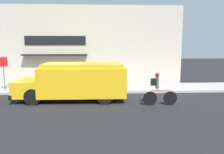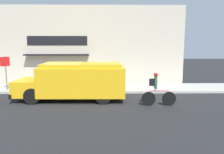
{
  "view_description": "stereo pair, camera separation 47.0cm",
  "coord_description": "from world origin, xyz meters",
  "views": [
    {
      "loc": [
        2.53,
        -13.58,
        3.07
      ],
      "look_at": [
        3.2,
        -0.2,
        1.1
      ],
      "focal_mm": 35.0,
      "sensor_mm": 36.0,
      "label": 1
    },
    {
      "loc": [
        3.0,
        -13.6,
        3.07
      ],
      "look_at": [
        3.2,
        -0.2,
        1.1
      ],
      "focal_mm": 35.0,
      "sensor_mm": 36.0,
      "label": 2
    }
  ],
  "objects": [
    {
      "name": "storefront",
      "position": [
        -0.02,
        3.09,
        2.99
      ],
      "size": [
        17.44,
        0.86,
        6.0
      ],
      "color": "beige",
      "rests_on": "ground_plane"
    },
    {
      "name": "stop_sign_post",
      "position": [
        -3.73,
        0.64,
        1.63
      ],
      "size": [
        0.45,
        0.45,
        2.22
      ],
      "color": "slate",
      "rests_on": "sidewalk"
    },
    {
      "name": "sidewalk",
      "position": [
        0.0,
        1.47,
        0.07
      ],
      "size": [
        28.0,
        2.93,
        0.14
      ],
      "color": "#ADAAA3",
      "rests_on": "ground_plane"
    },
    {
      "name": "school_bus",
      "position": [
        1.16,
        -1.47,
        1.09
      ],
      "size": [
        6.06,
        2.75,
        2.07
      ],
      "rotation": [
        0.0,
        0.0,
        -0.01
      ],
      "color": "yellow",
      "rests_on": "ground_plane"
    },
    {
      "name": "ground_plane",
      "position": [
        0.0,
        0.0,
        0.0
      ],
      "size": [
        70.0,
        70.0,
        0.0
      ],
      "primitive_type": "plane",
      "color": "#232326"
    },
    {
      "name": "cyclist",
      "position": [
        5.43,
        -2.81,
        0.8
      ],
      "size": [
        1.76,
        0.21,
        1.7
      ],
      "rotation": [
        0.0,
        0.0,
        -0.0
      ],
      "color": "black",
      "rests_on": "ground_plane"
    }
  ]
}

